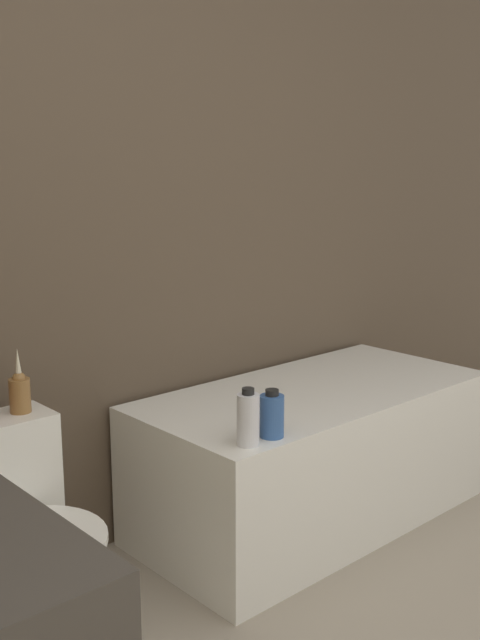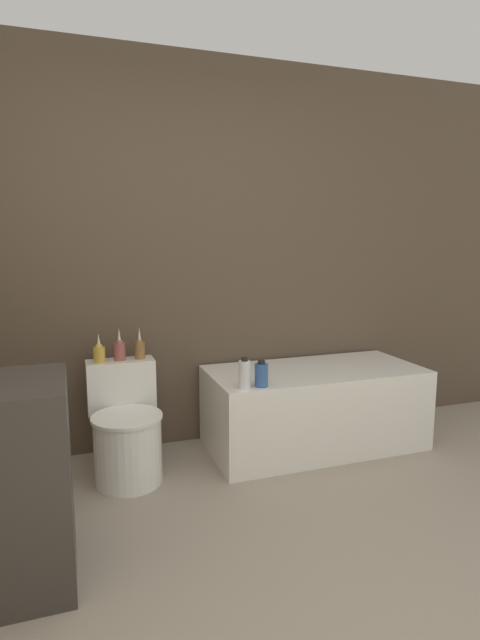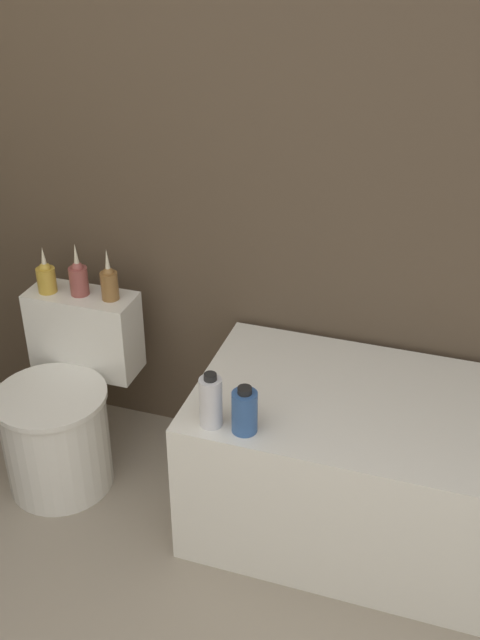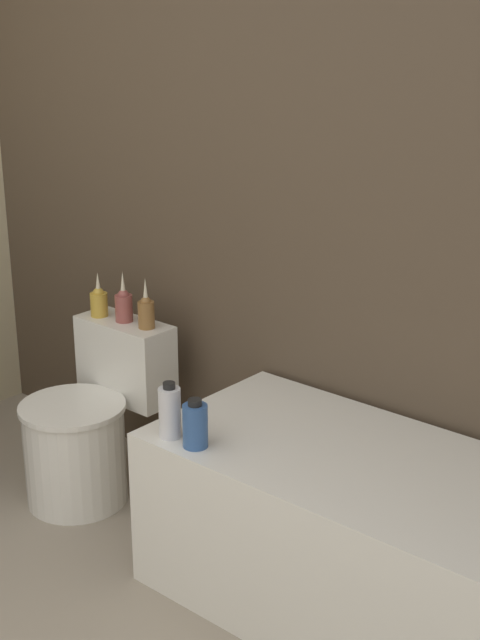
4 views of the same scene
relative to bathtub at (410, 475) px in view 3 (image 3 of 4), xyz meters
name	(u,v)px [view 3 (image 3 of 4)]	position (x,y,z in m)	size (l,w,h in m)	color
wall_back_tiled	(209,117)	(-0.84, 0.39, 1.02)	(6.40, 0.06, 2.60)	brown
bathtub	(410,475)	(0.00, 0.00, 0.00)	(1.44, 0.69, 0.54)	white
toilet	(64,409)	(-1.27, -0.05, 0.01)	(0.41, 0.57, 0.67)	white
vase_gold	(46,276)	(-1.40, 0.14, 0.46)	(0.07, 0.07, 0.18)	gold
vase_silver	(78,277)	(-1.27, 0.16, 0.46)	(0.07, 0.07, 0.20)	#994C47
vase_bronze	(109,282)	(-1.15, 0.16, 0.46)	(0.06, 0.06, 0.20)	olive
shampoo_bottle_tall	(211,401)	(-0.60, -0.27, 0.35)	(0.07, 0.07, 0.19)	silver
shampoo_bottle_short	(245,411)	(-0.50, -0.27, 0.34)	(0.08, 0.08, 0.16)	#335999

